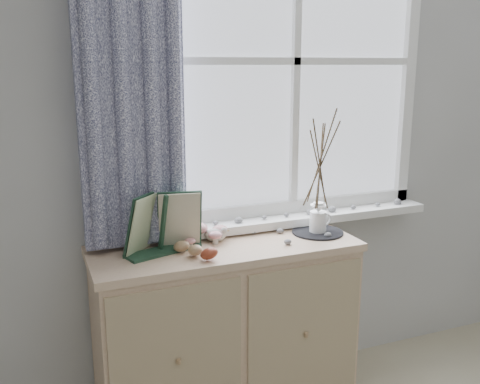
{
  "coord_description": "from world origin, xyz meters",
  "views": [
    {
      "loc": [
        -0.94,
        -0.37,
        1.64
      ],
      "look_at": [
        -0.1,
        1.7,
        1.1
      ],
      "focal_mm": 40.0,
      "sensor_mm": 36.0,
      "label": 1
    }
  ],
  "objects_px": {
    "toadstool_cluster": "(206,231)",
    "twig_pitcher": "(320,161)",
    "sideboard": "(226,332)",
    "botanical_book": "(164,224)"
  },
  "relations": [
    {
      "from": "toadstool_cluster",
      "to": "twig_pitcher",
      "type": "distance_m",
      "value": 0.62
    },
    {
      "from": "sideboard",
      "to": "botanical_book",
      "type": "bearing_deg",
      "value": -177.63
    },
    {
      "from": "twig_pitcher",
      "to": "toadstool_cluster",
      "type": "bearing_deg",
      "value": 163.76
    },
    {
      "from": "sideboard",
      "to": "toadstool_cluster",
      "type": "relative_size",
      "value": 5.44
    },
    {
      "from": "botanical_book",
      "to": "twig_pitcher",
      "type": "xyz_separation_m",
      "value": [
        0.75,
        0.01,
        0.21
      ]
    },
    {
      "from": "sideboard",
      "to": "twig_pitcher",
      "type": "bearing_deg",
      "value": 0.4
    },
    {
      "from": "botanical_book",
      "to": "twig_pitcher",
      "type": "height_order",
      "value": "twig_pitcher"
    },
    {
      "from": "botanical_book",
      "to": "twig_pitcher",
      "type": "bearing_deg",
      "value": -16.32
    },
    {
      "from": "sideboard",
      "to": "twig_pitcher",
      "type": "height_order",
      "value": "twig_pitcher"
    },
    {
      "from": "sideboard",
      "to": "twig_pitcher",
      "type": "distance_m",
      "value": 0.9
    }
  ]
}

